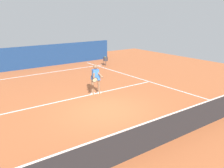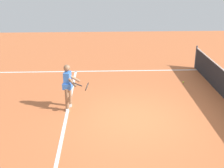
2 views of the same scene
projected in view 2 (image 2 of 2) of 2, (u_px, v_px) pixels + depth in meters
ground_plane at (135, 119)px, 9.79m from camera, size 27.55×27.55×0.00m
service_line_marking at (66, 120)px, 9.70m from camera, size 9.54×0.10×0.01m
sideline_left_marking at (124, 71)px, 14.23m from camera, size 0.10×19.19×0.01m
tennis_player at (69, 85)px, 10.20m from camera, size 0.89×0.91×1.55m
tennis_ball_near at (183, 82)px, 12.77m from camera, size 0.07×0.07×0.07m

